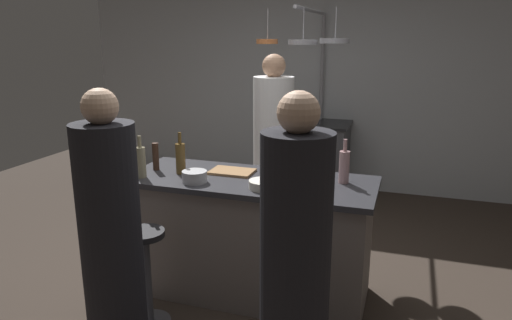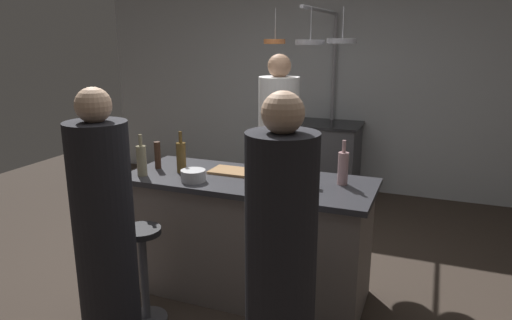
% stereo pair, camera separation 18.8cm
% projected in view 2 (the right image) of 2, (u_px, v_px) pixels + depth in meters
% --- Properties ---
extents(ground_plane, '(9.00, 9.00, 0.00)m').
position_uv_depth(ground_plane, '(249.00, 290.00, 3.58)').
color(ground_plane, '#382D26').
extents(back_wall, '(6.40, 0.16, 2.60)m').
position_uv_depth(back_wall, '(336.00, 85.00, 5.81)').
color(back_wall, '#B2B7BC').
rests_on(back_wall, ground_plane).
extents(kitchen_island, '(1.80, 0.72, 0.90)m').
position_uv_depth(kitchen_island, '(249.00, 236.00, 3.46)').
color(kitchen_island, slate).
rests_on(kitchen_island, ground_plane).
extents(stove_range, '(0.80, 0.64, 0.89)m').
position_uv_depth(stove_range, '(326.00, 159.00, 5.67)').
color(stove_range, '#47474C').
rests_on(stove_range, ground_plane).
extents(chef, '(0.37, 0.37, 1.74)m').
position_uv_depth(chef, '(278.00, 157.00, 4.33)').
color(chef, white).
rests_on(chef, ground_plane).
extents(bar_stool_left, '(0.28, 0.28, 0.68)m').
position_uv_depth(bar_stool_left, '(144.00, 271.00, 3.11)').
color(bar_stool_left, '#4C4C51').
rests_on(bar_stool_left, ground_plane).
extents(guest_left, '(0.34, 0.34, 1.63)m').
position_uv_depth(guest_left, '(105.00, 239.00, 2.68)').
color(guest_left, black).
rests_on(guest_left, ground_plane).
extents(bar_stool_right, '(0.28, 0.28, 0.68)m').
position_uv_depth(bar_stool_right, '(292.00, 302.00, 2.74)').
color(bar_stool_right, '#4C4C51').
rests_on(bar_stool_right, ground_plane).
extents(guest_right, '(0.35, 0.35, 1.66)m').
position_uv_depth(guest_right, '(281.00, 272.00, 2.29)').
color(guest_right, black).
rests_on(guest_right, ground_plane).
extents(overhead_pot_rack, '(0.89, 1.48, 2.17)m').
position_uv_depth(overhead_pot_rack, '(321.00, 59.00, 4.79)').
color(overhead_pot_rack, gray).
rests_on(overhead_pot_rack, ground_plane).
extents(cutting_board, '(0.32, 0.22, 0.02)m').
position_uv_depth(cutting_board, '(232.00, 171.00, 3.50)').
color(cutting_board, '#997047').
rests_on(cutting_board, kitchen_island).
extents(pepper_mill, '(0.05, 0.05, 0.21)m').
position_uv_depth(pepper_mill, '(158.00, 155.00, 3.58)').
color(pepper_mill, '#382319').
rests_on(pepper_mill, kitchen_island).
extents(wine_bottle_dark, '(0.07, 0.07, 0.30)m').
position_uv_depth(wine_bottle_dark, '(289.00, 168.00, 3.19)').
color(wine_bottle_dark, black).
rests_on(wine_bottle_dark, kitchen_island).
extents(wine_bottle_amber, '(0.07, 0.07, 0.31)m').
position_uv_depth(wine_bottle_amber, '(181.00, 157.00, 3.47)').
color(wine_bottle_amber, brown).
rests_on(wine_bottle_amber, kitchen_island).
extents(wine_bottle_white, '(0.07, 0.07, 0.31)m').
position_uv_depth(wine_bottle_white, '(142.00, 160.00, 3.39)').
color(wine_bottle_white, gray).
rests_on(wine_bottle_white, kitchen_island).
extents(wine_bottle_rose, '(0.07, 0.07, 0.31)m').
position_uv_depth(wine_bottle_rose, '(343.00, 167.00, 3.19)').
color(wine_bottle_rose, '#B78C8E').
rests_on(wine_bottle_rose, kitchen_island).
extents(wine_glass_by_chef, '(0.07, 0.07, 0.15)m').
position_uv_depth(wine_glass_by_chef, '(313.00, 172.00, 3.13)').
color(wine_glass_by_chef, silver).
rests_on(wine_glass_by_chef, kitchen_island).
extents(wine_glass_near_left_guest, '(0.07, 0.07, 0.15)m').
position_uv_depth(wine_glass_near_left_guest, '(301.00, 165.00, 3.30)').
color(wine_glass_near_left_guest, silver).
rests_on(wine_glass_near_left_guest, kitchen_island).
extents(mixing_bowl_steel, '(0.17, 0.17, 0.08)m').
position_uv_depth(mixing_bowl_steel, '(193.00, 176.00, 3.28)').
color(mixing_bowl_steel, '#B7B7BC').
rests_on(mixing_bowl_steel, kitchen_island).
extents(mixing_bowl_ceramic, '(0.19, 0.19, 0.06)m').
position_uv_depth(mixing_bowl_ceramic, '(260.00, 185.00, 3.11)').
color(mixing_bowl_ceramic, silver).
rests_on(mixing_bowl_ceramic, kitchen_island).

